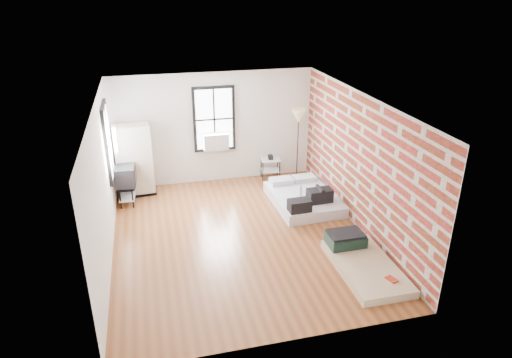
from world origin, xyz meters
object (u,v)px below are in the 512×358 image
object	(u,v)px
wardrobe	(134,160)
tv_stand	(126,177)
floor_lamp	(299,119)
side_table	(270,163)
mattress_main	(304,198)
mattress_bare	(361,260)

from	to	relation	value
wardrobe	tv_stand	xyz separation A→B (m)	(-0.21, -0.50, -0.21)
floor_lamp	tv_stand	xyz separation A→B (m)	(-4.31, -0.50, -0.94)
tv_stand	side_table	bearing A→B (deg)	12.70
mattress_main	tv_stand	xyz separation A→B (m)	(-3.96, 1.05, 0.49)
floor_lamp	wardrobe	bearing A→B (deg)	-180.00
wardrobe	mattress_main	bearing A→B (deg)	-25.68
tv_stand	mattress_bare	bearing A→B (deg)	-37.73
mattress_bare	floor_lamp	size ratio (longest dim) A/B	1.02
mattress_main	floor_lamp	world-z (taller)	floor_lamp
wardrobe	floor_lamp	world-z (taller)	floor_lamp
mattress_bare	wardrobe	size ratio (longest dim) A/B	1.09
side_table	mattress_main	bearing A→B (deg)	-77.63
mattress_bare	floor_lamp	world-z (taller)	floor_lamp
wardrobe	tv_stand	size ratio (longest dim) A/B	1.89
wardrobe	side_table	world-z (taller)	wardrobe
side_table	floor_lamp	bearing A→B (deg)	-5.68
side_table	floor_lamp	xyz separation A→B (m)	(0.70, -0.07, 1.15)
tv_stand	wardrobe	bearing A→B (deg)	70.51
mattress_bare	floor_lamp	distance (m)	4.41
side_table	floor_lamp	distance (m)	1.35
mattress_main	wardrobe	bearing A→B (deg)	155.50
mattress_bare	tv_stand	size ratio (longest dim) A/B	2.06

